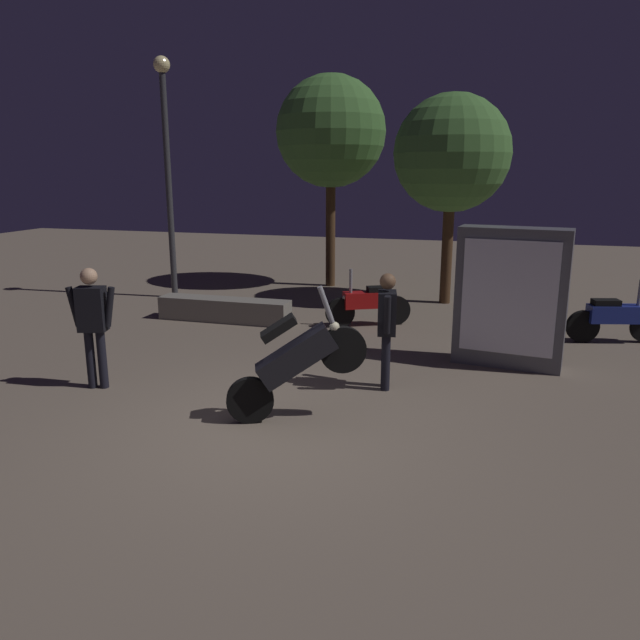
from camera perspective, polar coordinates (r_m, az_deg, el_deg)
The scene contains 11 objects.
ground_plane at distance 7.17m, azimuth -4.63°, elevation -10.23°, with size 40.00×40.00×0.00m, color #756656.
motorcycle_black_foreground at distance 7.16m, azimuth -2.27°, elevation -3.83°, with size 1.57×0.74×1.63m.
motorcycle_blue_parked_left at distance 11.67m, azimuth 25.88°, elevation 0.18°, with size 1.63×0.53×1.11m.
motorcycle_red_parked_right at distance 11.67m, azimuth 4.56°, elevation 1.56°, with size 1.53×0.83×1.11m.
person_rider_beside at distance 8.22m, azimuth 6.24°, elevation -0.13°, with size 0.30×0.66×1.60m.
person_bystander_far at distance 8.73m, azimuth -20.47°, elevation 0.21°, with size 0.66×0.32×1.66m.
streetlamp_near at distance 14.47m, azimuth -14.13°, elevation 15.14°, with size 0.36×0.36×5.29m.
tree_left_bg at distance 13.73m, azimuth 12.21°, elevation 14.91°, with size 2.49×2.49×4.50m.
tree_center_bg at distance 15.55m, azimuth 1.02°, elevation 17.12°, with size 2.69×2.69×5.16m.
kiosk_billboard at distance 9.58m, azimuth 17.37°, elevation 1.99°, with size 1.65×0.74×2.10m.
planter_wall_low at distance 12.20m, azimuth -8.92°, elevation 0.95°, with size 2.66×0.50×0.45m.
Camera 1 is at (2.36, -6.10, 2.93)m, focal length 34.27 mm.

